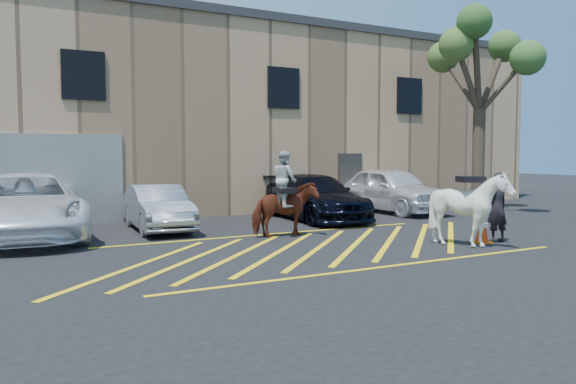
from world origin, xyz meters
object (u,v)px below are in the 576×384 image
car_white_suv (391,190)px  traffic_cone (482,228)px  car_silver_sedan (158,208)px  mounted_bay (285,202)px  handler (497,207)px  car_white_pickup (25,206)px  tree (480,56)px  car_blue_suv (315,197)px  saddled_white (470,209)px

car_white_suv → traffic_cone: car_white_suv is taller
car_silver_sedan → mounted_bay: (2.57, -2.86, 0.27)m
mounted_bay → handler: bearing=-38.5°
car_white_pickup → tree: (14.95, -1.33, 4.85)m
handler → car_silver_sedan: bearing=-40.6°
car_blue_suv → traffic_cone: (1.06, -6.15, -0.38)m
traffic_cone → mounted_bay: bearing=139.8°
car_blue_suv → traffic_cone: bearing=-75.9°
car_white_suv → tree: bearing=-38.7°
car_blue_suv → tree: size_ratio=0.70×
car_blue_suv → tree: 8.03m
car_blue_suv → handler: 6.42m
handler → mounted_bay: (-4.18, 3.32, 0.05)m
handler → traffic_cone: (-0.38, 0.11, -0.51)m
car_white_pickup → car_silver_sedan: size_ratio=1.54×
car_white_suv → tree: 5.75m
car_silver_sedan → handler: bearing=-38.5°
car_silver_sedan → car_white_suv: bearing=8.2°
handler → saddled_white: saddled_white is taller
car_white_pickup → saddled_white: (9.14, -6.42, 0.06)m
saddled_white → car_blue_suv: bearing=93.4°
handler → tree: tree is taller
car_white_suv → mounted_bay: (-6.47, -3.53, 0.08)m
car_blue_suv → car_white_suv: bearing=13.4°
car_blue_suv → car_white_pickup: bearing=-176.1°
car_silver_sedan → car_blue_suv: bearing=4.7°
mounted_bay → tree: size_ratio=0.31×
car_white_pickup → mounted_bay: bearing=-22.7°
traffic_cone → car_white_pickup: bearing=147.8°
car_blue_suv → mounted_bay: mounted_bay is taller
car_white_suv → traffic_cone: size_ratio=6.80×
car_white_pickup → car_white_suv: (12.48, 0.55, -0.00)m
saddled_white → tree: size_ratio=0.28×
car_white_suv → handler: 7.23m
car_blue_suv → car_white_suv: (3.73, 0.60, 0.10)m
saddled_white → traffic_cone: size_ratio=2.79×
tree → car_white_suv: bearing=142.7°
car_blue_suv → traffic_cone: 6.25m
mounted_bay → car_white_suv: bearing=28.6°
tree → handler: bearing=-133.7°
car_white_pickup → car_blue_suv: 8.76m
saddled_white → tree: (5.81, 5.10, 4.79)m
mounted_bay → saddled_white: mounted_bay is taller
mounted_bay → traffic_cone: 5.01m
car_white_suv → traffic_cone: bearing=-112.9°
car_white_pickup → car_blue_suv: size_ratio=1.19×
saddled_white → car_white_pickup: bearing=144.9°
saddled_white → tree: bearing=41.2°
car_blue_suv → handler: handler is taller
car_silver_sedan → saddled_white: 8.50m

